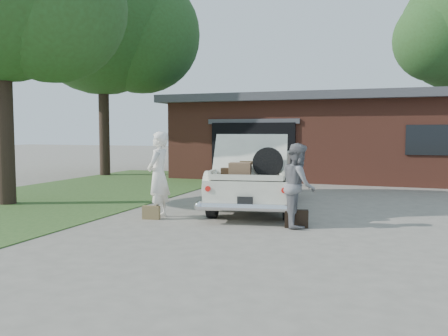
% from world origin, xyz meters
% --- Properties ---
extents(ground, '(90.00, 90.00, 0.00)m').
position_xyz_m(ground, '(0.00, 0.00, 0.00)').
color(ground, gray).
rests_on(ground, ground).
extents(grass_strip, '(6.00, 16.00, 0.02)m').
position_xyz_m(grass_strip, '(-5.50, 3.00, 0.01)').
color(grass_strip, '#2D4C1E').
rests_on(grass_strip, ground).
extents(house, '(12.80, 7.80, 3.30)m').
position_xyz_m(house, '(0.98, 11.47, 1.67)').
color(house, brown).
rests_on(house, ground).
extents(tree_back, '(7.59, 6.60, 10.02)m').
position_xyz_m(tree_back, '(-8.09, 8.36, 6.44)').
color(tree_back, '#38281E').
rests_on(tree_back, ground).
extents(sedan, '(2.64, 5.05, 1.83)m').
position_xyz_m(sedan, '(0.27, 2.29, 0.71)').
color(sedan, white).
rests_on(sedan, ground).
extents(woman_left, '(0.50, 0.72, 1.88)m').
position_xyz_m(woman_left, '(-1.36, 0.18, 0.94)').
color(woman_left, white).
rests_on(woman_left, ground).
extents(woman_right, '(0.84, 0.96, 1.66)m').
position_xyz_m(woman_right, '(1.67, 0.29, 0.83)').
color(woman_right, slate).
rests_on(woman_right, ground).
extents(suitcase_left, '(0.39, 0.18, 0.29)m').
position_xyz_m(suitcase_left, '(-1.45, -0.01, 0.15)').
color(suitcase_left, olive).
rests_on(suitcase_left, ground).
extents(suitcase_right, '(0.48, 0.25, 0.35)m').
position_xyz_m(suitcase_right, '(1.67, 0.16, 0.18)').
color(suitcase_right, black).
rests_on(suitcase_right, ground).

